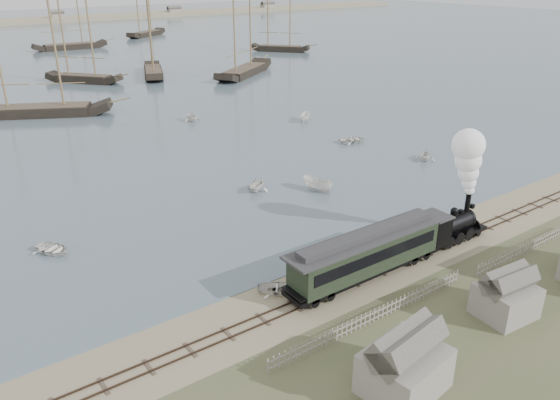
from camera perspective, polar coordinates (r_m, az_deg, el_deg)
ground at (r=49.84m, az=9.48°, el=-6.06°), size 600.00×600.00×0.00m
rail_track at (r=48.64m, az=11.14°, el=-6.93°), size 120.00×1.80×0.16m
picket_fence_west at (r=41.76m, az=9.81°, el=-12.45°), size 19.00×0.10×1.20m
picket_fence_east at (r=55.09m, az=24.43°, el=-4.99°), size 15.00×0.10×1.20m
shed_left at (r=36.61m, az=12.65°, el=-18.71°), size 5.00×4.00×4.10m
shed_mid at (r=45.13m, az=22.25°, el=-11.06°), size 4.00×3.50×3.60m
locomotive at (r=53.43m, az=18.67°, el=0.73°), size 8.32×3.11×10.38m
passenger_coach at (r=45.79m, az=9.01°, el=-5.45°), size 15.54×3.00×3.77m
beached_dinghy at (r=44.35m, az=-0.04°, el=-9.17°), size 4.04×4.24×0.72m
rowboat_0 at (r=53.97m, az=-22.69°, el=-4.74°), size 4.56×4.11×0.78m
rowboat_1 at (r=63.19m, az=-2.45°, el=1.65°), size 3.79×3.97×1.63m
rowboat_2 at (r=63.36m, az=3.91°, el=1.63°), size 4.25×2.57×1.54m
rowboat_3 at (r=81.91m, az=7.62°, el=6.28°), size 4.05×4.82×0.85m
rowboat_4 at (r=75.95m, az=14.94°, el=4.63°), size 4.00×4.07×1.62m
rowboat_5 at (r=92.72m, az=2.61°, el=8.66°), size 3.49×3.74×1.44m
rowboat_7 at (r=93.78m, az=-9.24°, el=8.67°), size 3.72×3.29×1.82m
schooner_2 at (r=103.33m, az=-24.64°, el=13.42°), size 24.14×15.83×20.00m
schooner_3 at (r=134.59m, az=-13.46°, el=16.68°), size 11.14×19.44×20.00m
schooner_4 at (r=132.87m, az=-3.85°, el=17.15°), size 23.00×18.28×20.00m
schooner_5 at (r=171.36m, az=0.00°, el=18.57°), size 14.68×16.25×20.00m
schooner_8 at (r=188.00m, az=-21.48°, el=17.48°), size 22.39×6.38×20.00m
schooner_9 at (r=216.18m, az=-14.03°, el=18.91°), size 18.98×14.53×20.00m
schooner_10 at (r=131.05m, az=-20.36°, el=15.74°), size 14.46×16.09×20.00m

